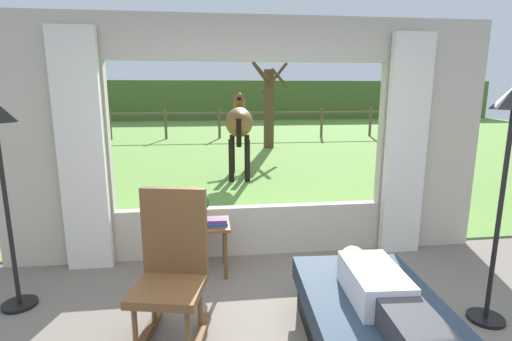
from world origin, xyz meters
TOP-DOWN VIEW (x-y plane):
  - back_wall_with_window at (0.00, 2.26)m, footprint 5.20×0.12m
  - curtain_panel_left at (-1.69, 2.12)m, footprint 0.44×0.10m
  - curtain_panel_right at (1.69, 2.12)m, footprint 0.44×0.10m
  - outdoor_pasture_lawn at (0.00, 13.16)m, footprint 36.00×21.68m
  - distant_hill_ridge at (0.00, 23.00)m, footprint 36.00×2.00m
  - recliner_sofa at (0.64, 0.31)m, footprint 1.00×1.75m
  - reclining_person at (0.64, 0.26)m, footprint 0.38×1.44m
  - rocking_chair at (-0.74, 0.82)m, footprint 0.59×0.76m
  - side_table at (-0.48, 1.84)m, footprint 0.44×0.44m
  - potted_plant at (-0.56, 1.90)m, footprint 0.22×0.22m
  - book_stack at (-0.38, 1.78)m, footprint 0.20×0.14m
  - floor_lamp_right at (1.72, 0.72)m, footprint 0.32×0.32m
  - horse at (0.20, 6.18)m, footprint 0.67×1.82m
  - pasture_tree at (1.47, 10.19)m, footprint 1.28×1.30m
  - pasture_fence_line at (0.00, 12.92)m, footprint 16.10×0.10m

SIDE VIEW (x-z plane):
  - outdoor_pasture_lawn at x=0.00m, z-range 0.00..0.02m
  - recliner_sofa at x=0.64m, z-range 0.01..0.43m
  - side_table at x=-0.48m, z-range 0.17..0.69m
  - reclining_person at x=0.64m, z-range 0.41..0.63m
  - rocking_chair at x=-0.74m, z-range -0.01..1.11m
  - book_stack at x=-0.38m, z-range 0.52..0.58m
  - potted_plant at x=-0.56m, z-range 0.54..0.86m
  - pasture_fence_line at x=0.00m, z-range 0.19..1.29m
  - horse at x=0.20m, z-range 0.29..2.02m
  - curtain_panel_left at x=-1.69m, z-range 0.00..2.40m
  - curtain_panel_right at x=1.69m, z-range 0.00..2.40m
  - distant_hill_ridge at x=0.00m, z-range 0.00..2.40m
  - back_wall_with_window at x=0.00m, z-range -0.03..2.52m
  - pasture_tree at x=1.47m, z-range -0.05..2.78m
  - floor_lamp_right at x=1.72m, z-range 0.57..2.43m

